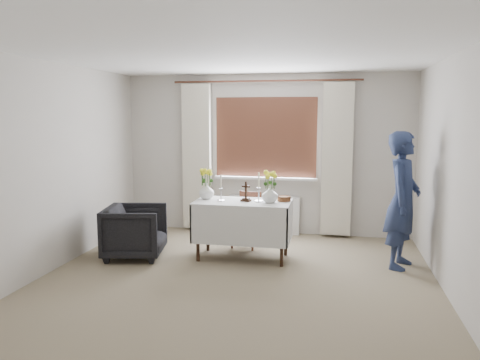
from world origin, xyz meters
name	(u,v)px	position (x,y,z in m)	size (l,w,h in m)	color
ground	(231,288)	(0.00, 0.00, 0.00)	(5.00, 5.00, 0.00)	gray
altar_table	(243,230)	(-0.09, 1.07, 0.38)	(1.24, 0.64, 0.76)	silver
wooden_chair	(246,220)	(-0.14, 1.61, 0.39)	(0.36, 0.36, 0.78)	brown
armchair	(135,232)	(-1.49, 0.84, 0.35)	(0.74, 0.76, 0.69)	black
person	(403,200)	(1.89, 1.13, 0.84)	(0.61, 0.40, 1.68)	navy
radiator	(265,215)	(0.00, 2.42, 0.30)	(1.10, 0.10, 0.60)	silver
wooden_cross	(246,191)	(-0.05, 1.08, 0.89)	(0.12, 0.09, 0.26)	black
candlestick_left	(221,188)	(-0.37, 1.04, 0.93)	(0.10, 0.10, 0.34)	silver
candlestick_right	(259,187)	(0.12, 1.10, 0.95)	(0.11, 0.11, 0.38)	silver
flower_vase_left	(206,191)	(-0.60, 1.15, 0.87)	(0.20, 0.20, 0.21)	white
flower_vase_right	(270,194)	(0.27, 1.05, 0.87)	(0.21, 0.21, 0.21)	white
wicker_basket	(284,199)	(0.44, 1.19, 0.79)	(0.17, 0.17, 0.07)	brown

